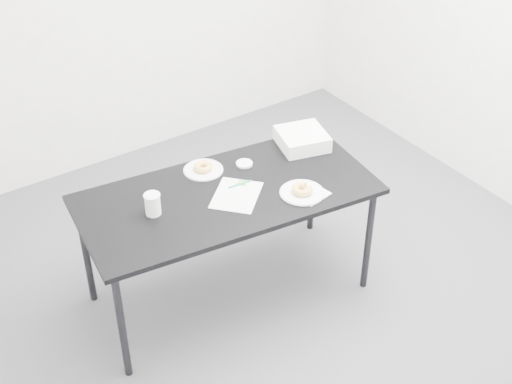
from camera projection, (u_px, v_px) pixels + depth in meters
floor at (270, 297)px, 4.39m from camera, size 4.00×4.00×0.00m
table at (227, 201)px, 4.02m from camera, size 1.75×0.97×0.76m
scorecard at (236, 195)px, 3.96m from camera, size 0.39×0.38×0.00m
logo_patch at (242, 183)px, 4.05m from camera, size 0.07×0.07×0.00m
pen at (240, 184)px, 4.04m from camera, size 0.14×0.02×0.01m
napkin at (310, 193)px, 3.97m from camera, size 0.20×0.20×0.00m
plate_near at (302, 193)px, 3.97m from camera, size 0.25×0.25×0.01m
donut_near at (302, 189)px, 3.95m from camera, size 0.12×0.12×0.04m
plate_far at (203, 170)px, 4.16m from camera, size 0.23×0.23×0.01m
donut_far at (203, 167)px, 4.15m from camera, size 0.12×0.12×0.04m
coffee_cup at (153, 204)px, 3.79m from camera, size 0.08×0.08×0.13m
cup_lid at (244, 164)px, 4.21m from camera, size 0.10×0.10×0.01m
bakery_box at (302, 139)px, 4.36m from camera, size 0.34×0.34×0.09m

